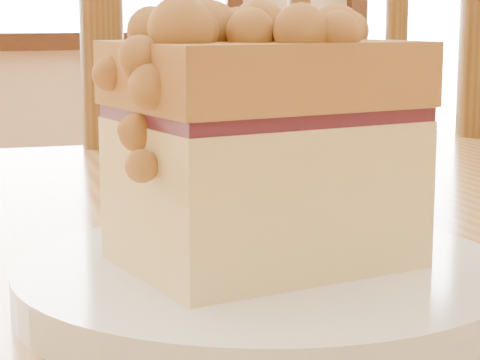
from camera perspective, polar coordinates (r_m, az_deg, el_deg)
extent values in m
cube|color=#3B1F10|center=(4.37, -10.99, 8.29)|extent=(1.76, 0.06, 0.08)
cube|color=brown|center=(1.18, 0.51, -8.32)|extent=(0.52, 0.52, 0.04)
cylinder|color=brown|center=(0.99, 14.13, 3.08)|extent=(0.04, 0.04, 0.51)
cylinder|color=brown|center=(0.89, -8.27, 2.51)|extent=(0.04, 0.04, 0.51)
cylinder|color=brown|center=(0.96, 9.33, 2.34)|extent=(0.02, 0.02, 0.45)
cylinder|color=brown|center=(0.92, 3.55, 2.18)|extent=(0.02, 0.02, 0.45)
cylinder|color=brown|center=(0.90, -2.59, 1.99)|extent=(0.02, 0.02, 0.45)
cylinder|color=white|center=(0.41, 1.44, -6.22)|extent=(0.21, 0.21, 0.02)
cylinder|color=white|center=(0.41, 1.44, -6.85)|extent=(0.14, 0.14, 0.01)
cube|color=#DECE7D|center=(0.40, 1.47, -0.70)|extent=(0.13, 0.10, 0.06)
cube|color=#441320|center=(0.39, 1.49, 4.16)|extent=(0.13, 0.10, 0.01)
cube|color=#A36333|center=(0.39, 1.50, 6.52)|extent=(0.13, 0.11, 0.03)
sphere|color=#A36333|center=(0.40, 2.83, 8.99)|extent=(0.02, 0.02, 0.02)
sphere|color=#A36333|center=(0.41, 6.34, 9.03)|extent=(0.02, 0.02, 0.02)
sphere|color=#A36333|center=(0.34, 0.02, 8.73)|extent=(0.01, 0.01, 0.01)
sphere|color=#A36333|center=(0.41, -2.36, 9.12)|extent=(0.02, 0.02, 0.02)
sphere|color=#A36333|center=(0.37, -1.54, 8.99)|extent=(0.02, 0.02, 0.02)
sphere|color=#A36333|center=(0.39, 3.90, 9.08)|extent=(0.02, 0.02, 0.02)
sphere|color=#A36333|center=(0.38, -5.76, 9.15)|extent=(0.03, 0.03, 0.03)
sphere|color=#A36333|center=(0.42, 6.28, 8.86)|extent=(0.01, 0.01, 0.01)
sphere|color=#A36333|center=(0.38, -1.63, 9.19)|extent=(0.03, 0.03, 0.03)
sphere|color=#A36333|center=(0.40, 0.74, 9.25)|extent=(0.03, 0.03, 0.03)
sphere|color=#A36333|center=(0.39, 0.81, 9.24)|extent=(0.03, 0.03, 0.03)
sphere|color=#A36333|center=(0.41, -1.47, 9.24)|extent=(0.02, 0.02, 0.02)
sphere|color=#A36333|center=(0.39, -2.92, 8.94)|extent=(0.02, 0.02, 0.02)
sphere|color=#A36333|center=(0.43, 3.00, 9.15)|extent=(0.02, 0.02, 0.02)
sphere|color=#A36333|center=(0.40, 0.31, 8.88)|extent=(0.01, 0.01, 0.01)
sphere|color=#A36333|center=(0.41, 6.32, 9.10)|extent=(0.02, 0.02, 0.02)
sphere|color=#A36333|center=(0.38, 1.19, 8.87)|extent=(0.01, 0.01, 0.01)
sphere|color=#A36333|center=(0.40, -3.75, 9.04)|extent=(0.02, 0.02, 0.02)
sphere|color=#A36333|center=(0.40, 0.96, 8.88)|extent=(0.01, 0.01, 0.01)
sphere|color=#A36333|center=(0.44, 3.35, 9.22)|extent=(0.02, 0.02, 0.02)
sphere|color=#A36333|center=(0.39, -7.68, 2.01)|extent=(0.02, 0.02, 0.02)
sphere|color=#A36333|center=(0.39, -8.27, 1.87)|extent=(0.01, 0.01, 0.01)
sphere|color=#A36333|center=(0.38, -7.15, 5.81)|extent=(0.01, 0.01, 0.01)
sphere|color=#A36333|center=(0.35, -6.11, 0.63)|extent=(0.01, 0.01, 0.01)
sphere|color=#A36333|center=(0.38, -8.05, 3.40)|extent=(0.02, 0.02, 0.02)
sphere|color=#A36333|center=(0.37, -7.51, 6.63)|extent=(0.02, 0.02, 0.02)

